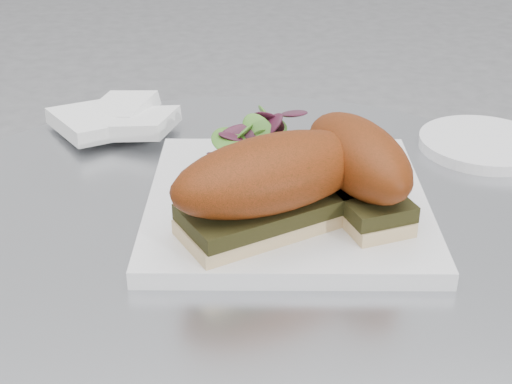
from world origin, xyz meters
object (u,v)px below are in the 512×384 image
Objects in this scene: plate at (287,202)px; sandwich_left at (273,182)px; saucer at (484,144)px; sandwich_right at (357,165)px.

sandwich_left reaches higher than plate.
saucer is at bearing 9.38° from sandwich_left.
sandwich_right reaches higher than saucer.
saucer is (0.26, 0.17, -0.05)m from sandwich_left.
sandwich_right is at bearing -6.11° from sandwich_left.
sandwich_right is (0.08, 0.02, 0.00)m from sandwich_left.
plate is at bearing -132.42° from sandwich_right.
plate is 0.26m from saucer.
sandwich_right is at bearing -141.59° from saucer.
plate is 0.08m from sandwich_right.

